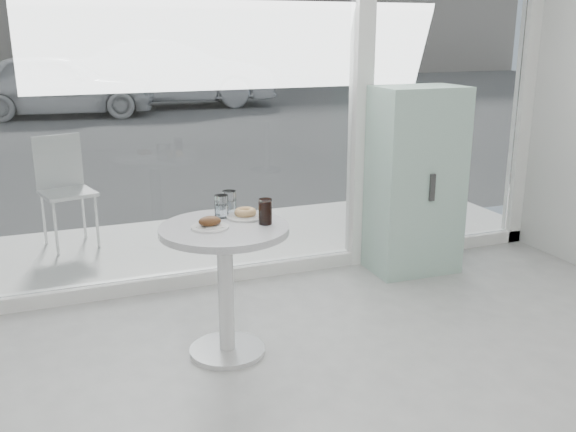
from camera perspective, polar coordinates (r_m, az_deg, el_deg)
name	(u,v)px	position (r m, az deg, el deg)	size (l,w,h in m)	color
storefront	(257,45)	(4.61, -2.80, 14.97)	(5.00, 0.14, 3.00)	white
main_table	(225,264)	(3.61, -5.61, -4.23)	(0.72, 0.72, 0.77)	silver
patio_deck	(222,242)	(5.64, -5.88, -2.34)	(5.60, 1.60, 0.05)	silver
street	(94,104)	(17.52, -16.88, 9.52)	(40.00, 24.00, 0.00)	#3A3A3A
mint_cabinet	(415,181)	(4.96, 11.25, 3.07)	(0.66, 0.46, 1.42)	#98C2AF
patio_chair	(64,184)	(5.68, -19.28, 2.72)	(0.48, 0.48, 0.92)	silver
car_white	(59,85)	(15.03, -19.71, 10.94)	(1.62, 4.03, 1.37)	silver
car_silver	(171,74)	(16.25, -10.32, 12.31)	(1.69, 4.85, 1.60)	#989A9F
plate_fritter	(210,223)	(3.51, -6.91, -0.66)	(0.21, 0.21, 0.07)	silver
plate_donut	(245,214)	(3.69, -3.81, 0.17)	(0.22, 0.22, 0.05)	silver
water_tumbler_a	(221,207)	(3.70, -5.94, 0.76)	(0.08, 0.08, 0.13)	white
water_tumbler_b	(229,203)	(3.78, -5.24, 1.13)	(0.08, 0.08, 0.13)	white
cola_glass	(265,212)	(3.54, -2.03, 0.36)	(0.08, 0.08, 0.14)	white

